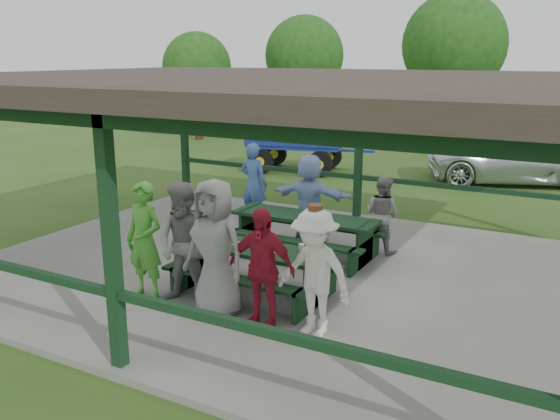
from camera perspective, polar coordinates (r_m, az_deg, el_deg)
The scene contains 19 objects.
ground at distance 10.32m, azimuth -0.41°, elevation -6.00°, with size 90.00×90.00×0.00m, color #2C5219.
concrete_slab at distance 10.30m, azimuth -0.41°, elevation -5.74°, with size 10.00×8.00×0.10m, color slate.
pavilion_structure at distance 9.66m, azimuth -0.44°, elevation 11.87°, with size 10.60×8.60×3.24m.
picnic_table_near at distance 9.01m, azimuth -2.51°, elevation -5.28°, with size 2.43×1.39×0.75m.
picnic_table_far at distance 10.74m, azimuth 2.36°, elevation -1.92°, with size 2.68×1.39×0.75m.
table_setting at distance 8.97m, azimuth -2.90°, elevation -3.25°, with size 2.35×0.45×0.10m.
contestant_green at distance 8.99m, azimuth -12.89°, elevation -2.91°, with size 0.64×0.42×1.77m, color green.
contestant_grey_left at distance 8.59m, azimuth -9.07°, elevation -3.34°, with size 0.89×0.69×1.82m, color gray.
contestant_grey_mid at distance 8.18m, azimuth -6.25°, elevation -3.71°, with size 0.95×0.62×1.95m, color gray.
contestant_red at distance 7.86m, azimuth -1.79°, elevation -5.59°, with size 0.96×0.40×1.64m, color #AA1B32.
contestant_white_fedora at distance 7.63m, azimuth 3.33°, elevation -6.03°, with size 1.18×0.80×1.75m.
spectator_lblue at distance 11.41m, azimuth 2.87°, elevation 1.12°, with size 1.61×0.51×1.74m, color #97B3E9.
spectator_blue at distance 12.66m, azimuth -2.54°, elevation 2.54°, with size 0.64×0.42×1.76m, color #3E5FA2.
spectator_grey at distance 11.05m, azimuth 9.81°, elevation -0.38°, with size 0.69×0.54×1.42m, color gray.
pickup_truck at distance 18.69m, azimuth 21.78°, elevation 4.58°, with size 2.30×5.00×1.39m, color silver.
farm_trailer at distance 19.13m, azimuth 1.58°, elevation 5.86°, with size 4.10×2.32×1.42m.
tree_far_left at distance 26.49m, azimuth 2.37°, elevation 14.60°, with size 3.40×3.40×5.32m.
tree_left at distance 23.25m, azimuth 16.43°, elevation 14.97°, with size 3.77×3.77×5.89m.
tree_edge_left at distance 26.51m, azimuth -8.01°, elevation 13.45°, with size 2.96×2.96×4.63m.
Camera 1 is at (4.68, -8.44, 3.65)m, focal length 38.00 mm.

